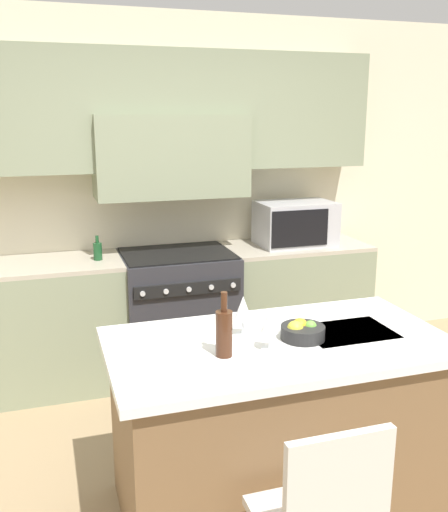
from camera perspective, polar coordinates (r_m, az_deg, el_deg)
back_cabinetry at (r=4.43m, az=-5.72°, el=9.11°), size 10.00×0.46×2.70m
back_counter at (r=4.42m, az=-4.68°, el=-5.62°), size 3.08×0.62×0.94m
range_stove at (r=4.40m, az=-4.62°, el=-5.66°), size 0.83×0.70×0.95m
microwave at (r=4.56m, az=7.14°, el=3.26°), size 0.59×0.41×0.34m
kitchen_island at (r=2.96m, az=5.36°, el=-16.38°), size 1.64×0.88×0.90m
wine_bottle at (r=2.54m, az=0.00°, el=-7.60°), size 0.08×0.08×0.30m
wine_glass_near at (r=2.60m, az=4.61°, el=-6.57°), size 0.08×0.08×0.20m
wine_glass_far at (r=2.77m, az=1.92°, el=-5.28°), size 0.08×0.08×0.20m
fruit_bowl at (r=2.78m, az=7.80°, el=-7.44°), size 0.21×0.21×0.10m
oil_bottle_on_counter at (r=4.15m, az=-12.52°, el=0.52°), size 0.06×0.06×0.18m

